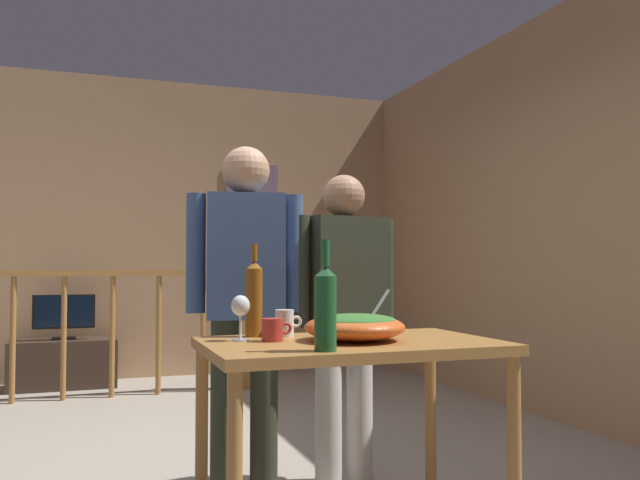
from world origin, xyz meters
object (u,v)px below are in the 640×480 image
(wine_bottle_amber, at_px, (254,297))
(mug_white, at_px, (285,323))
(wine_bottle_green, at_px, (325,306))
(person_standing_right, at_px, (344,302))
(wine_glass, at_px, (240,308))
(salad_bowl, at_px, (355,326))
(framed_picture, at_px, (252,194))
(flat_screen_tv, at_px, (64,313))
(stair_railing, at_px, (118,317))
(serving_table, at_px, (350,366))
(mug_red, at_px, (273,330))
(person_standing_left, at_px, (245,289))
(tv_console, at_px, (63,363))

(wine_bottle_amber, distance_m, mug_white, 0.16)
(wine_bottle_amber, relative_size, wine_bottle_green, 1.00)
(wine_bottle_amber, height_order, person_standing_right, person_standing_right)
(person_standing_right, bearing_deg, wine_glass, 31.21)
(salad_bowl, bearing_deg, wine_glass, 161.24)
(salad_bowl, distance_m, wine_bottle_amber, 0.44)
(framed_picture, relative_size, wine_bottle_green, 1.62)
(flat_screen_tv, bearing_deg, stair_railing, -52.14)
(serving_table, distance_m, person_standing_right, 0.77)
(serving_table, height_order, mug_white, mug_white)
(salad_bowl, distance_m, mug_white, 0.31)
(framed_picture, height_order, mug_red, framed_picture)
(mug_white, xyz_separation_m, mug_red, (-0.09, -0.14, -0.01))
(wine_bottle_amber, distance_m, mug_red, 0.22)
(flat_screen_tv, xyz_separation_m, person_standing_left, (0.89, -3.19, 0.30))
(tv_console, height_order, person_standing_right, person_standing_right)
(stair_railing, height_order, wine_glass, stair_railing)
(wine_bottle_amber, height_order, wine_bottle_green, same)
(framed_picture, relative_size, flat_screen_tv, 1.17)
(serving_table, relative_size, mug_red, 9.35)
(wine_bottle_green, bearing_deg, mug_red, 104.85)
(stair_railing, distance_m, wine_bottle_amber, 3.11)
(salad_bowl, xyz_separation_m, mug_red, (-0.30, 0.09, -0.01))
(wine_bottle_amber, xyz_separation_m, mug_white, (0.12, -0.04, -0.10))
(mug_red, distance_m, person_standing_left, 0.63)
(stair_railing, xyz_separation_m, mug_red, (0.42, -3.26, 0.18))
(framed_picture, height_order, flat_screen_tv, framed_picture)
(wine_glass, bearing_deg, mug_red, -25.43)
(salad_bowl, distance_m, person_standing_right, 0.74)
(stair_railing, distance_m, wine_bottle_green, 3.64)
(wine_bottle_green, bearing_deg, tv_console, 102.67)
(wine_bottle_amber, height_order, person_standing_left, person_standing_left)
(stair_railing, xyz_separation_m, person_standing_right, (0.95, -2.64, 0.24))
(wine_bottle_green, bearing_deg, flat_screen_tv, 102.76)
(flat_screen_tv, height_order, wine_bottle_green, wine_bottle_green)
(serving_table, distance_m, person_standing_left, 0.79)
(person_standing_left, bearing_deg, wine_bottle_green, 103.06)
(tv_console, height_order, salad_bowl, salad_bowl)
(flat_screen_tv, bearing_deg, serving_table, -73.73)
(serving_table, xyz_separation_m, wine_bottle_green, (-0.20, -0.26, 0.25))
(person_standing_right, bearing_deg, framed_picture, -106.00)
(salad_bowl, relative_size, person_standing_right, 0.25)
(wine_bottle_amber, relative_size, person_standing_left, 0.23)
(framed_picture, distance_m, mug_red, 4.34)
(tv_console, distance_m, flat_screen_tv, 0.45)
(framed_picture, xyz_separation_m, flat_screen_tv, (-1.77, -0.32, -1.15))
(tv_console, relative_size, wine_bottle_green, 2.40)
(wine_bottle_green, bearing_deg, serving_table, 52.87)
(wine_glass, relative_size, mug_red, 1.47)
(framed_picture, bearing_deg, flat_screen_tv, -169.69)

